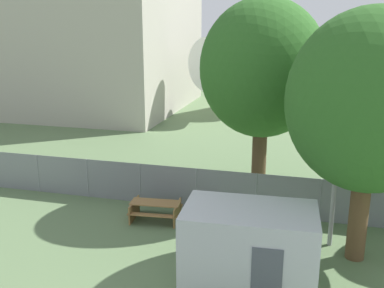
{
  "coord_description": "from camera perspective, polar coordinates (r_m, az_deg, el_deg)",
  "views": [
    {
      "loc": [
        4.44,
        -6.87,
        7.78
      ],
      "look_at": [
        -0.98,
        13.47,
        2.0
      ],
      "focal_mm": 42.0,
      "sensor_mm": 36.0,
      "label": 1
    }
  ],
  "objects": [
    {
      "name": "tree_left_of_cabin",
      "position": [
        14.99,
        21.74,
        5.0
      ],
      "size": [
        5.25,
        5.25,
        8.28
      ],
      "color": "brown",
      "rests_on": "ground"
    },
    {
      "name": "portable_cabin",
      "position": [
        13.76,
        7.24,
        -13.05
      ],
      "size": [
        3.99,
        2.52,
        2.53
      ],
      "rotation": [
        0.0,
        0.0,
        0.05
      ],
      "color": "silver",
      "rests_on": "ground"
    },
    {
      "name": "perimeter_fence",
      "position": [
        19.18,
        0.52,
        -5.67
      ],
      "size": [
        56.07,
        0.07,
        1.8
      ],
      "color": "gray",
      "rests_on": "ground"
    },
    {
      "name": "hangar_building",
      "position": [
        44.74,
        -17.39,
        14.16
      ],
      "size": [
        24.37,
        16.87,
        16.38
      ],
      "color": "#ADA899",
      "rests_on": "ground"
    },
    {
      "name": "light_mast",
      "position": [
        15.87,
        18.17,
        1.1
      ],
      "size": [
        0.44,
        0.44,
        6.52
      ],
      "color": "#99999E",
      "rests_on": "ground"
    },
    {
      "name": "picnic_bench_near_cabin",
      "position": [
        18.32,
        -4.65,
        -8.17
      ],
      "size": [
        2.11,
        1.58,
        0.76
      ],
      "rotation": [
        0.0,
        0.0,
        0.1
      ],
      "color": "olive",
      "rests_on": "ground"
    },
    {
      "name": "tree_near_hangar",
      "position": [
        19.73,
        8.97,
        9.38
      ],
      "size": [
        5.43,
        5.43,
        8.81
      ],
      "color": "#4C3823",
      "rests_on": "ground"
    },
    {
      "name": "airplane",
      "position": [
        51.45,
        17.75,
        10.91
      ],
      "size": [
        29.06,
        36.29,
        13.05
      ],
      "rotation": [
        0.0,
        0.0,
        -2.11
      ],
      "color": "white",
      "rests_on": "ground"
    }
  ]
}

